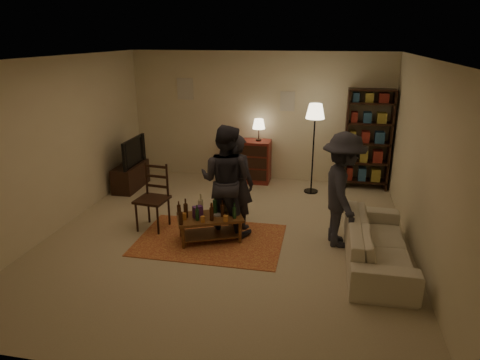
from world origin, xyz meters
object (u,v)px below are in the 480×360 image
(person_by_sofa, at_px, (342,190))
(coffee_table, at_px, (209,218))
(person_left, at_px, (238,182))
(person_right, at_px, (226,181))
(bookshelf, at_px, (368,139))
(sofa, at_px, (378,243))
(dining_chair, at_px, (154,194))
(tv_stand, at_px, (130,170))
(dresser, at_px, (247,160))
(floor_lamp, at_px, (315,118))

(person_by_sofa, bearing_deg, coffee_table, 88.23)
(person_left, relative_size, person_right, 0.89)
(bookshelf, height_order, person_by_sofa, bookshelf)
(person_right, xyz_separation_m, person_by_sofa, (1.76, -0.06, -0.01))
(sofa, relative_size, person_by_sofa, 1.21)
(dining_chair, xyz_separation_m, bookshelf, (3.49, 2.66, 0.46))
(coffee_table, height_order, person_by_sofa, person_by_sofa)
(dining_chair, bearing_deg, person_left, 18.31)
(dining_chair, distance_m, tv_stand, 2.07)
(tv_stand, height_order, dresser, dresser)
(sofa, xyz_separation_m, person_left, (-2.12, 0.79, 0.47))
(tv_stand, distance_m, dresser, 2.43)
(tv_stand, relative_size, dresser, 0.78)
(dresser, relative_size, person_left, 0.88)
(dining_chair, relative_size, floor_lamp, 0.61)
(dining_chair, bearing_deg, floor_lamp, 48.49)
(bookshelf, relative_size, floor_lamp, 1.14)
(floor_lamp, bearing_deg, person_right, -120.42)
(dining_chair, distance_m, person_right, 1.22)
(person_left, height_order, person_by_sofa, person_by_sofa)
(sofa, height_order, person_left, person_left)
(dining_chair, height_order, person_by_sofa, person_by_sofa)
(bookshelf, bearing_deg, person_right, -131.26)
(coffee_table, relative_size, person_by_sofa, 0.64)
(bookshelf, bearing_deg, person_by_sofa, -101.51)
(coffee_table, height_order, person_left, person_left)
(person_by_sofa, bearing_deg, dining_chair, 79.61)
(dresser, xyz_separation_m, person_left, (0.27, -2.32, 0.30))
(bookshelf, xyz_separation_m, floor_lamp, (-1.05, -0.49, 0.47))
(dining_chair, bearing_deg, person_by_sofa, 6.38)
(floor_lamp, height_order, sofa, floor_lamp)
(tv_stand, relative_size, person_right, 0.61)
(coffee_table, distance_m, sofa, 2.46)
(dresser, distance_m, sofa, 3.93)
(floor_lamp, distance_m, person_by_sofa, 2.34)
(dining_chair, height_order, bookshelf, bookshelf)
(dining_chair, height_order, tv_stand, dining_chair)
(dining_chair, xyz_separation_m, dresser, (1.05, 2.59, -0.10))
(person_right, bearing_deg, sofa, 176.68)
(person_right, bearing_deg, person_by_sofa, -171.31)
(bookshelf, bearing_deg, sofa, -90.82)
(dresser, relative_size, sofa, 0.65)
(dresser, xyz_separation_m, person_by_sofa, (1.89, -2.61, 0.38))
(dining_chair, relative_size, person_left, 0.70)
(sofa, bearing_deg, bookshelf, -0.82)
(coffee_table, bearing_deg, tv_stand, 138.02)
(tv_stand, relative_size, person_left, 0.68)
(dining_chair, distance_m, person_left, 1.36)
(tv_stand, height_order, person_by_sofa, person_by_sofa)
(person_by_sofa, bearing_deg, person_left, 69.85)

